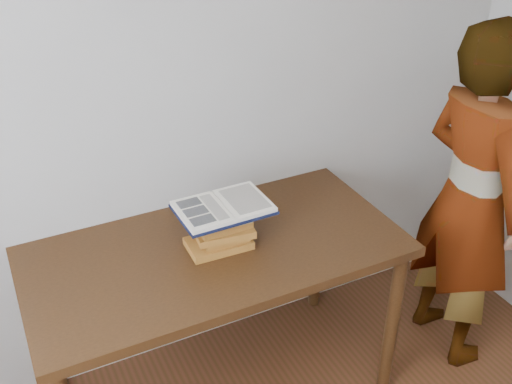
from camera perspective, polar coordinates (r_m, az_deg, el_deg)
room_shell at (r=0.92m, az=19.17°, el=-11.43°), size 3.54×3.54×2.62m
desk at (r=2.46m, az=-3.81°, el=-7.07°), size 1.51×0.75×0.81m
book_stack at (r=2.38m, az=-3.36°, el=-3.63°), size 0.27×0.20×0.15m
open_book at (r=2.35m, az=-3.12°, el=-1.47°), size 0.37×0.26×0.03m
reader at (r=2.84m, az=19.68°, el=-0.80°), size 0.41×0.61×1.64m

